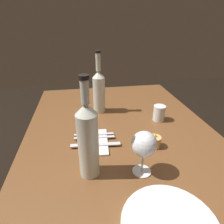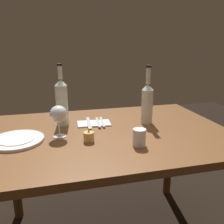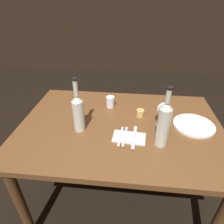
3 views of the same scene
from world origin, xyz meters
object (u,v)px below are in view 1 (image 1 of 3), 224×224
(votive_candle, at_px, (155,142))
(fork_outer, at_px, (94,134))
(wine_bottle_second, at_px, (88,139))
(fork_inner, at_px, (94,137))
(table_knife, at_px, (95,145))
(folded_napkin, at_px, (95,142))
(water_tumbler, at_px, (159,114))
(wine_bottle, at_px, (99,90))
(wine_glass_left, at_px, (144,145))

(votive_candle, bearing_deg, fork_outer, -115.55)
(wine_bottle_second, xyz_separation_m, fork_inner, (-0.20, 0.03, -0.13))
(wine_bottle_second, bearing_deg, table_knife, 167.85)
(table_knife, bearing_deg, folded_napkin, 180.00)
(folded_napkin, relative_size, fork_inner, 1.10)
(fork_outer, bearing_deg, water_tumbler, 106.14)
(wine_bottle, height_order, water_tumbler, wine_bottle)
(folded_napkin, xyz_separation_m, fork_inner, (-0.02, 0.00, 0.01))
(water_tumbler, height_order, fork_outer, water_tumbler)
(votive_candle, xyz_separation_m, fork_outer, (-0.12, -0.25, -0.01))
(water_tumbler, distance_m, folded_napkin, 0.38)
(wine_bottle_second, bearing_deg, votive_candle, 111.45)
(fork_outer, bearing_deg, votive_candle, 64.45)
(fork_inner, height_order, fork_outer, same)
(wine_glass_left, relative_size, wine_bottle_second, 0.46)
(fork_inner, bearing_deg, folded_napkin, 0.00)
(folded_napkin, bearing_deg, table_knife, 0.00)
(wine_glass_left, xyz_separation_m, water_tumbler, (-0.35, 0.20, -0.08))
(folded_napkin, height_order, fork_outer, fork_outer)
(folded_napkin, bearing_deg, wine_bottle, 170.22)
(wine_bottle, xyz_separation_m, fork_outer, (0.26, -0.05, -0.12))
(wine_bottle, height_order, fork_inner, wine_bottle)
(wine_bottle_second, xyz_separation_m, fork_outer, (-0.23, 0.03, -0.13))
(wine_bottle_second, xyz_separation_m, folded_napkin, (-0.18, 0.03, -0.14))
(wine_bottle_second, height_order, water_tumbler, wine_bottle_second)
(wine_bottle_second, height_order, votive_candle, wine_bottle_second)
(fork_outer, bearing_deg, wine_bottle_second, -7.93)
(fork_outer, height_order, table_knife, same)
(wine_glass_left, distance_m, fork_inner, 0.29)
(wine_glass_left, height_order, water_tumbler, wine_glass_left)
(wine_bottle_second, height_order, fork_outer, wine_bottle_second)
(fork_inner, bearing_deg, fork_outer, 180.00)
(folded_napkin, bearing_deg, votive_candle, 74.63)
(wine_glass_left, bearing_deg, votive_candle, 144.29)
(wine_bottle_second, distance_m, water_tumbler, 0.52)
(table_knife, bearing_deg, wine_bottle, 171.07)
(votive_candle, bearing_deg, water_tumbler, 154.41)
(wine_bottle_second, relative_size, fork_inner, 1.96)
(folded_napkin, bearing_deg, water_tumbler, 113.35)
(folded_napkin, bearing_deg, fork_outer, 180.00)
(wine_glass_left, xyz_separation_m, table_knife, (-0.17, -0.15, -0.11))
(folded_napkin, distance_m, fork_inner, 0.03)
(wine_glass_left, bearing_deg, wine_bottle_second, -98.00)
(wine_glass_left, height_order, votive_candle, wine_glass_left)
(wine_glass_left, bearing_deg, folded_napkin, -143.54)
(wine_glass_left, bearing_deg, water_tumbler, 150.31)
(wine_bottle_second, bearing_deg, wine_bottle, 170.09)
(water_tumbler, xyz_separation_m, votive_candle, (0.22, -0.10, -0.01))
(wine_bottle, height_order, wine_bottle_second, wine_bottle_second)
(fork_inner, bearing_deg, wine_glass_left, 33.33)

